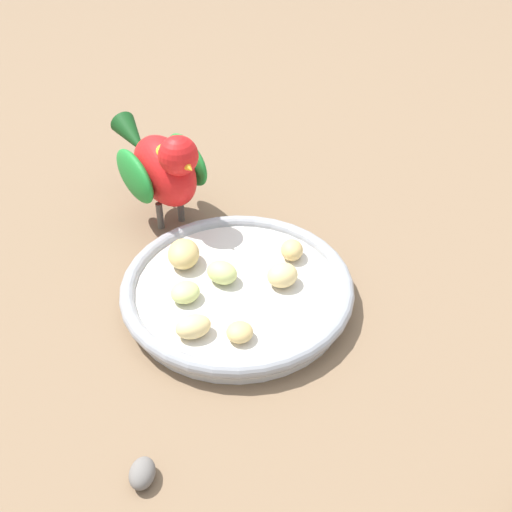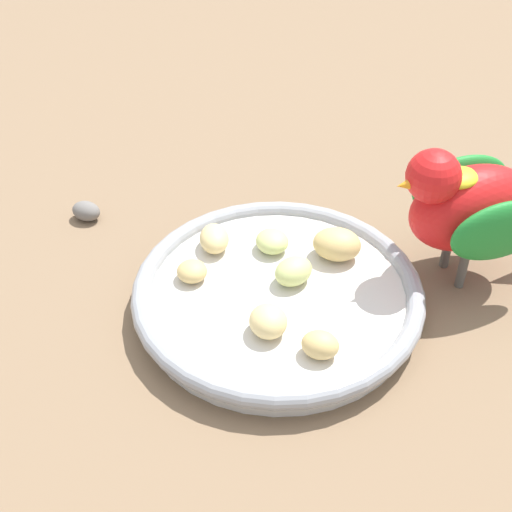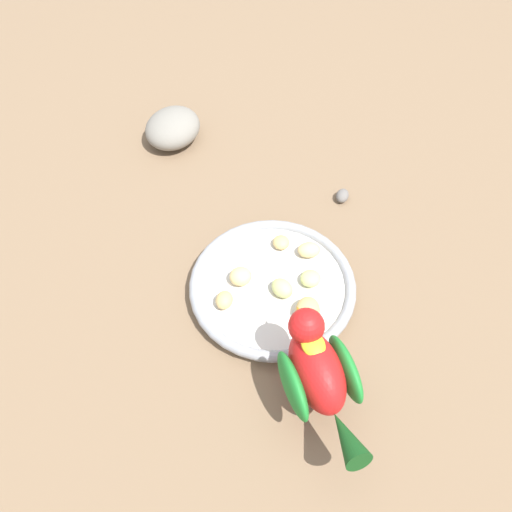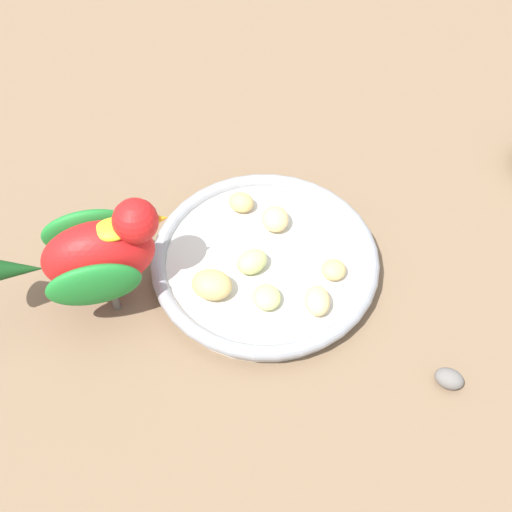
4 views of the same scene
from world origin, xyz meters
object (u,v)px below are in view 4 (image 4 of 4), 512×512
(apple_piece_1, at_px, (252,262))
(apple_piece_5, at_px, (212,285))
(apple_piece_2, at_px, (317,301))
(pebble_0, at_px, (449,379))
(apple_piece_4, at_px, (335,267))
(apple_piece_3, at_px, (267,297))
(parrot, at_px, (94,253))
(apple_piece_0, at_px, (275,219))
(apple_piece_6, at_px, (241,202))
(feeding_bowl, at_px, (269,264))

(apple_piece_1, relative_size, apple_piece_5, 0.81)
(apple_piece_2, bearing_deg, apple_piece_5, -71.12)
(apple_piece_5, relative_size, pebble_0, 1.48)
(apple_piece_4, bearing_deg, apple_piece_3, -33.51)
(apple_piece_3, relative_size, apple_piece_5, 0.72)
(apple_piece_1, relative_size, parrot, 0.21)
(apple_piece_0, relative_size, apple_piece_1, 0.96)
(apple_piece_4, height_order, apple_piece_6, apple_piece_6)
(apple_piece_0, distance_m, parrot, 0.19)
(apple_piece_6, xyz_separation_m, parrot, (0.15, -0.07, 0.04))
(parrot, bearing_deg, apple_piece_3, -20.27)
(apple_piece_4, bearing_deg, apple_piece_2, 2.24)
(parrot, bearing_deg, apple_piece_4, -9.09)
(apple_piece_0, relative_size, apple_piece_2, 0.94)
(apple_piece_2, distance_m, parrot, 0.21)
(apple_piece_1, relative_size, apple_piece_4, 1.33)
(parrot, distance_m, pebble_0, 0.34)
(apple_piece_1, bearing_deg, apple_piece_3, 47.03)
(feeding_bowl, height_order, apple_piece_4, apple_piece_4)
(apple_piece_0, bearing_deg, apple_piece_3, 22.40)
(feeding_bowl, xyz_separation_m, apple_piece_2, (0.03, 0.06, 0.01))
(parrot, xyz_separation_m, pebble_0, (-0.07, 0.33, -0.06))
(apple_piece_5, bearing_deg, feeding_bowl, 152.54)
(apple_piece_6, height_order, parrot, parrot)
(apple_piece_5, bearing_deg, parrot, -65.01)
(feeding_bowl, xyz_separation_m, apple_piece_6, (-0.05, -0.06, 0.01))
(apple_piece_1, xyz_separation_m, apple_piece_4, (-0.03, 0.07, -0.00))
(apple_piece_2, xyz_separation_m, apple_piece_5, (0.03, -0.10, 0.00))
(apple_piece_0, xyz_separation_m, apple_piece_3, (0.09, 0.04, -0.00))
(apple_piece_0, xyz_separation_m, pebble_0, (0.08, 0.22, -0.02))
(feeding_bowl, xyz_separation_m, parrot, (0.10, -0.13, 0.06))
(apple_piece_1, bearing_deg, apple_piece_6, -143.28)
(parrot, relative_size, pebble_0, 5.72)
(apple_piece_0, relative_size, apple_piece_5, 0.78)
(apple_piece_4, xyz_separation_m, parrot, (0.12, -0.19, 0.05))
(apple_piece_0, xyz_separation_m, apple_piece_6, (-0.00, -0.04, -0.00))
(apple_piece_6, bearing_deg, apple_piece_2, 58.88)
(feeding_bowl, bearing_deg, apple_piece_0, -159.59)
(apple_piece_1, height_order, apple_piece_3, apple_piece_1)
(feeding_bowl, relative_size, apple_piece_2, 7.02)
(apple_piece_1, bearing_deg, pebble_0, 85.05)
(feeding_bowl, bearing_deg, apple_piece_3, 24.24)
(apple_piece_2, relative_size, apple_piece_3, 1.15)
(apple_piece_4, bearing_deg, apple_piece_5, -50.12)
(apple_piece_5, xyz_separation_m, apple_piece_6, (-0.11, -0.03, -0.00))
(apple_piece_2, height_order, parrot, parrot)
(apple_piece_1, bearing_deg, apple_piece_4, 115.28)
(apple_piece_0, bearing_deg, apple_piece_2, 49.13)
(apple_piece_3, height_order, apple_piece_4, apple_piece_3)
(feeding_bowl, distance_m, apple_piece_1, 0.02)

